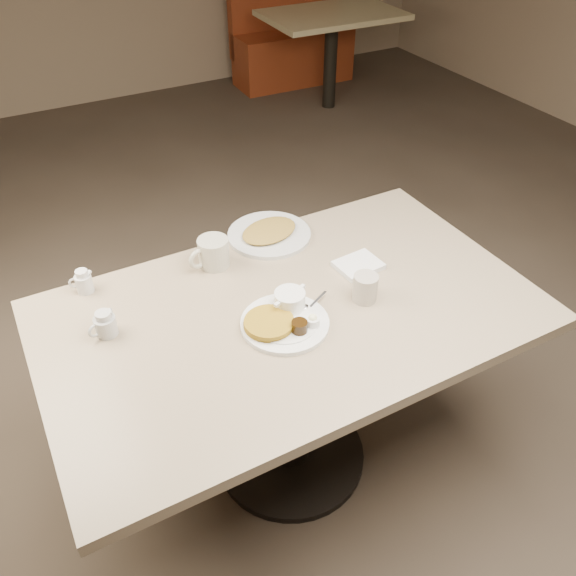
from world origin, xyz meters
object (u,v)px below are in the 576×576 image
booth_back_right (294,36)px  diner_table (291,349)px  creamer_left (105,324)px  coffee_mug_far (212,253)px  creamer_right (84,282)px  hash_plate (269,233)px  main_plate (284,317)px  coffee_mug_near (366,287)px

booth_back_right → diner_table: bearing=-119.1°
creamer_left → diner_table: bearing=-17.1°
coffee_mug_far → booth_back_right: booth_back_right is taller
creamer_right → coffee_mug_far: bearing=-9.1°
hash_plate → booth_back_right: bearing=59.6°
main_plate → booth_back_right: bearing=60.6°
coffee_mug_near → booth_back_right: 4.06m
creamer_left → creamer_right: size_ratio=1.15×
booth_back_right → hash_plate: bearing=-120.4°
diner_table → creamer_right: creamer_right is taller
coffee_mug_near → hash_plate: bearing=102.8°
main_plate → coffee_mug_near: 0.28m
creamer_left → booth_back_right: size_ratio=0.07×
creamer_right → hash_plate: (0.65, -0.00, -0.02)m
creamer_right → hash_plate: 0.66m
main_plate → creamer_left: creamer_left is taller
creamer_right → booth_back_right: size_ratio=0.06×
diner_table → main_plate: (-0.05, -0.04, 0.19)m
creamer_right → booth_back_right: 4.08m
diner_table → booth_back_right: booth_back_right is taller
diner_table → booth_back_right: bearing=60.9°
diner_table → creamer_right: 0.69m
main_plate → coffee_mug_near: bearing=-4.2°
creamer_left → creamer_right: (-0.01, 0.23, 0.00)m
main_plate → hash_plate: 0.47m
creamer_left → hash_plate: size_ratio=0.25×
coffee_mug_far → booth_back_right: bearing=57.0°
creamer_right → creamer_left: bearing=-88.2°
coffee_mug_near → coffee_mug_far: 0.52m
main_plate → creamer_right: creamer_right is taller
main_plate → creamer_right: bearing=138.0°
main_plate → coffee_mug_far: coffee_mug_far is taller
main_plate → booth_back_right: 4.17m
coffee_mug_near → creamer_right: (-0.76, 0.45, -0.01)m
hash_plate → creamer_left: bearing=-160.5°
coffee_mug_near → coffee_mug_far: coffee_mug_far is taller
main_plate → diner_table: bearing=42.4°
hash_plate → booth_back_right: size_ratio=0.29×
main_plate → booth_back_right: booth_back_right is taller
creamer_left → booth_back_right: 4.26m
creamer_left → hash_plate: bearing=19.5°
diner_table → coffee_mug_near: bearing=-15.9°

